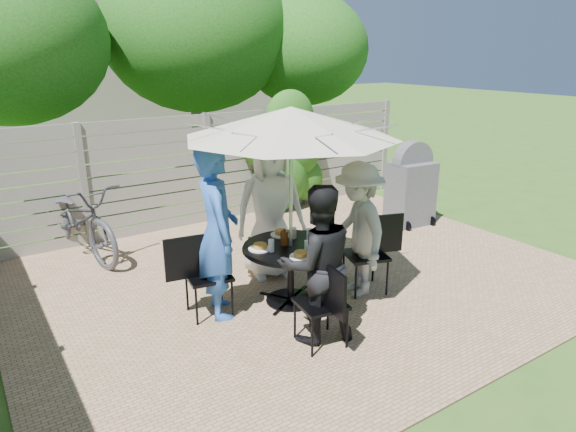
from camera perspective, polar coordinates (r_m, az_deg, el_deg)
backyard_envelope at (r=15.45m, az=-20.86°, el=16.08°), size 60.00×60.00×5.00m
patio_table at (r=5.90m, az=0.30°, el=-5.25°), size 1.34×1.34×0.71m
umbrella at (r=5.47m, az=0.33°, el=10.35°), size 2.88×2.88×2.26m
chair_back at (r=6.84m, az=-2.24°, el=-4.03°), size 0.48×0.66×0.87m
person_back at (r=6.50m, az=-1.98°, el=0.91°), size 1.02×0.80×1.83m
chair_left at (r=5.78m, az=-8.92°, el=-8.25°), size 0.72×0.52×0.96m
person_left at (r=5.54m, az=-7.87°, el=-1.80°), size 0.63×0.80×1.93m
chair_front at (r=5.18m, az=3.73°, el=-11.49°), size 0.50×0.69×0.92m
person_front at (r=5.05m, az=3.27°, el=-5.45°), size 0.93×0.81×1.63m
chair_right at (r=6.32m, az=8.69°, el=-5.85°), size 0.74×0.59×0.97m
person_right at (r=6.08m, az=7.77°, el=-1.52°), size 0.86×1.17×1.62m
plate_back at (r=6.13m, az=-0.74°, el=-1.93°), size 0.26×0.26×0.06m
plate_left at (r=5.71m, az=-3.13°, el=-3.47°), size 0.26×0.26×0.06m
plate_front at (r=5.49m, az=1.49°, el=-4.36°), size 0.26×0.26×0.06m
plate_right at (r=5.92m, az=3.62°, el=-2.69°), size 0.26×0.26×0.06m
plate_extra at (r=5.60m, az=3.02°, el=-3.92°), size 0.24×0.24×0.06m
glass_left at (r=5.63m, az=-1.87°, el=-3.30°), size 0.07×0.07×0.14m
glass_front at (r=5.60m, az=2.16°, el=-3.43°), size 0.07×0.07×0.14m
glass_right at (r=5.97m, az=2.36°, el=-2.05°), size 0.07×0.07×0.14m
syrup_jug at (r=5.82m, az=-0.41°, el=-2.46°), size 0.09×0.09×0.16m
coffee_cup at (r=6.02m, az=0.56°, el=-1.94°), size 0.08×0.08×0.12m
bicycle at (r=7.79m, az=-22.23°, el=-0.37°), size 1.20×2.21×1.10m
bbq_grill at (r=8.78m, az=13.49°, el=3.13°), size 0.74×0.59×1.42m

